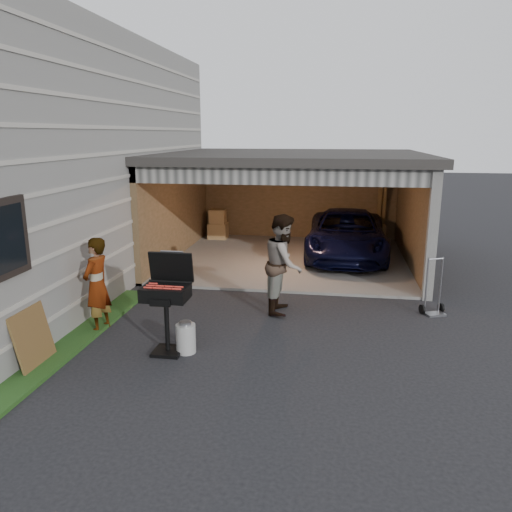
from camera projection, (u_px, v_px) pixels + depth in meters
The scene contains 10 objects.
ground at pixel (202, 361), 7.64m from camera, with size 80.00×80.00×0.00m, color black.
groundcover_strip at pixel (28, 379), 7.02m from camera, with size 0.50×8.00×0.06m, color #193814.
garage at pixel (292, 191), 13.58m from camera, with size 6.80×6.30×2.90m.
minivan at pixel (347, 236), 13.75m from camera, with size 2.10×4.56×1.27m, color black.
woman at pixel (97, 285), 8.64m from camera, with size 0.61×0.40×1.67m, color silver.
man at pixel (284, 264), 9.55m from camera, with size 0.93×0.73×1.92m, color #412119.
bbq_grill at pixel (167, 296), 7.73m from camera, with size 0.71×0.62×1.58m.
propane_tank at pixel (186, 338), 7.88m from camera, with size 0.31×0.31×0.47m, color #AFAEAB.
plywood_panel at pixel (33, 338), 7.35m from camera, with size 0.04×0.81×0.91m, color #543A1D.
hand_truck at pixel (433, 303), 9.57m from camera, with size 0.50×0.46×1.11m.
Camera 1 is at (1.94, -6.81, 3.39)m, focal length 35.00 mm.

